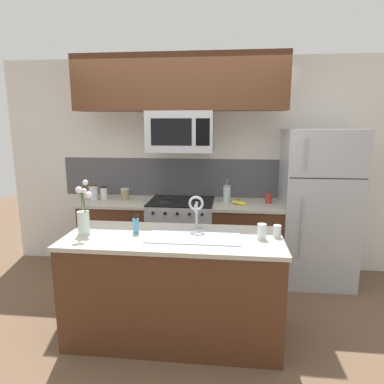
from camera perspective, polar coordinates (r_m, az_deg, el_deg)
The scene contains 22 objects.
ground_plane at distance 3.58m, azimuth -3.83°, elevation -19.36°, with size 10.00×10.00×0.00m, color brown.
rear_partition at distance 4.34m, azimuth 2.81°, elevation 4.41°, with size 5.20×0.10×2.60m, color silver.
splash_band at distance 4.34m, azimuth -1.21°, elevation 2.41°, with size 3.15×0.01×0.48m, color #4C4C51.
back_counter_left at distance 4.37m, azimuth -12.03°, elevation -7.16°, with size 0.83×0.65×0.91m.
back_counter_right at distance 4.16m, azimuth 8.95°, elevation -7.98°, with size 0.82×0.65×0.91m.
stove_range at distance 4.19m, azimuth -1.75°, elevation -7.62°, with size 0.76×0.64×0.93m.
microwave at distance 3.94m, azimuth -1.91°, elevation 10.03°, with size 0.74×0.40×0.45m.
upper_cabinet_band at distance 3.94m, azimuth -2.14°, elevation 17.71°, with size 2.35×0.34×0.60m, color #4C2B19.
refrigerator at distance 4.18m, azimuth 20.09°, elevation -2.36°, with size 0.81×0.74×1.77m.
storage_jar_tall at distance 4.33m, azimuth -16.12°, elevation -0.00°, with size 0.10×0.10×0.19m.
storage_jar_medium at distance 4.33m, azimuth -14.50°, elevation -0.14°, with size 0.08×0.08×0.16m.
storage_jar_short at distance 4.24m, azimuth -11.11°, elevation -0.34°, with size 0.10×0.10×0.14m.
banana_bunch at distance 3.97m, azimuth 7.84°, elevation -1.75°, with size 0.19×0.15×0.08m.
french_press at distance 4.07m, azimuth 5.83°, elevation -0.26°, with size 0.09×0.09×0.27m.
coffee_tin at distance 4.09m, azimuth 12.65°, elevation -1.05°, with size 0.08×0.08×0.11m, color #B22D23.
island_counter at distance 3.04m, azimuth -3.04°, elevation -15.47°, with size 1.80×0.75×0.91m.
kitchen_sink at distance 2.86m, azimuth 0.31°, elevation -8.77°, with size 0.76×0.39×0.16m.
sink_faucet at distance 2.97m, azimuth 0.72°, elevation -2.64°, with size 0.14×0.14×0.31m.
dish_soap_bottle at distance 2.94m, azimuth -9.34°, elevation -5.55°, with size 0.06×0.05×0.16m.
drinking_glass at distance 2.83m, azimuth 11.54°, elevation -6.45°, with size 0.07×0.07×0.13m.
spare_glass at distance 2.90m, azimuth 14.00°, elevation -6.35°, with size 0.07×0.07×0.10m.
flower_vase at distance 3.00m, azimuth -17.58°, elevation -4.22°, with size 0.11×0.14×0.46m.
Camera 1 is at (0.56, -3.02, 1.83)m, focal length 32.00 mm.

